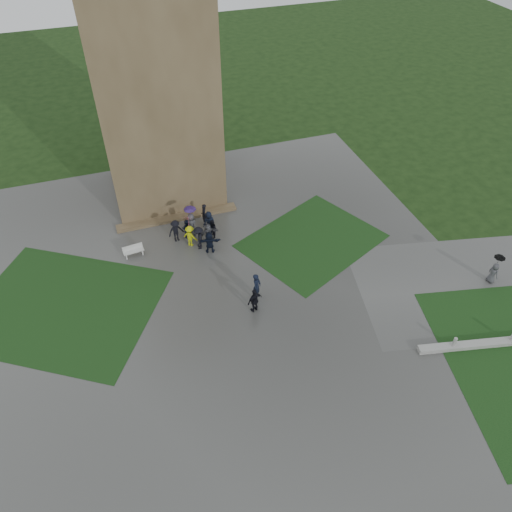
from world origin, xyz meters
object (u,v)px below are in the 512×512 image
object	(u,v)px
pedestrian_near	(255,300)
pedestrian_mid	(257,287)
tower	(151,79)
pedestrian_path	(495,268)
bench	(133,251)

from	to	relation	value
pedestrian_near	pedestrian_mid	bearing A→B (deg)	-135.26
tower	pedestrian_path	size ratio (longest dim) A/B	8.06
tower	pedestrian_near	distance (m)	17.23
tower	pedestrian_near	size ratio (longest dim) A/B	10.28
tower	bench	distance (m)	11.98
tower	pedestrian_mid	size ratio (longest dim) A/B	9.27
bench	pedestrian_path	size ratio (longest dim) A/B	0.64
tower	pedestrian_mid	distance (m)	16.42
pedestrian_mid	pedestrian_path	xyz separation A→B (m)	(14.80, -3.44, 0.16)
pedestrian_mid	tower	bearing A→B (deg)	51.64
bench	pedestrian_mid	distance (m)	9.34
pedestrian_near	pedestrian_path	xyz separation A→B (m)	(15.25, -2.47, 0.26)
bench	pedestrian_near	bearing A→B (deg)	-56.43
bench	pedestrian_path	xyz separation A→B (m)	(21.49, -9.93, 0.72)
pedestrian_near	pedestrian_path	world-z (taller)	pedestrian_path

